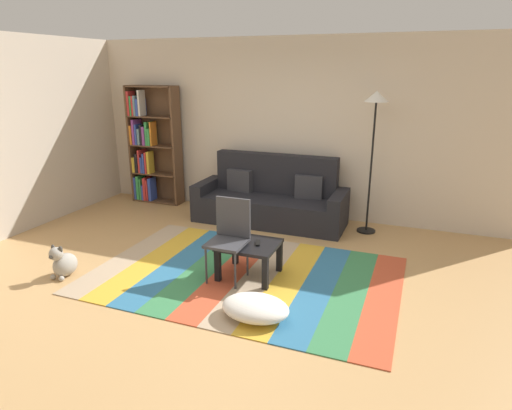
{
  "coord_description": "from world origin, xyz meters",
  "views": [
    {
      "loc": [
        1.87,
        -3.97,
        2.24
      ],
      "look_at": [
        0.04,
        0.77,
        0.65
      ],
      "focal_mm": 30.74,
      "sensor_mm": 36.0,
      "label": 1
    }
  ],
  "objects": [
    {
      "name": "left_wall",
      "position": [
        -3.4,
        0.75,
        1.35
      ],
      "size": [
        0.1,
        5.5,
        2.7
      ],
      "primitive_type": "cube",
      "color": "beige",
      "rests_on": "ground_plane"
    },
    {
      "name": "tv_remote",
      "position": [
        0.28,
        0.2,
        0.41
      ],
      "size": [
        0.09,
        0.16,
        0.02
      ],
      "primitive_type": "cube",
      "rotation": [
        0.0,
        0.0,
        0.32
      ],
      "color": "black",
      "rests_on": "coffee_table"
    },
    {
      "name": "rug",
      "position": [
        0.13,
        0.17,
        0.01
      ],
      "size": [
        3.38,
        2.25,
        0.01
      ],
      "color": "tan",
      "rests_on": "ground_plane"
    },
    {
      "name": "couch",
      "position": [
        -0.2,
        2.02,
        0.34
      ],
      "size": [
        2.26,
        0.8,
        1.0
      ],
      "color": "black",
      "rests_on": "ground_plane"
    },
    {
      "name": "standing_lamp",
      "position": [
        1.22,
        2.09,
        1.64
      ],
      "size": [
        0.32,
        0.32,
        1.96
      ],
      "color": "black",
      "rests_on": "ground_plane"
    },
    {
      "name": "dog",
      "position": [
        -1.75,
        -0.57,
        0.16
      ],
      "size": [
        0.22,
        0.35,
        0.4
      ],
      "color": "#9E998E",
      "rests_on": "ground_plane"
    },
    {
      "name": "ground_plane",
      "position": [
        0.0,
        0.0,
        0.0
      ],
      "size": [
        14.0,
        14.0,
        0.0
      ],
      "primitive_type": "plane",
      "color": "tan"
    },
    {
      "name": "coffee_table",
      "position": [
        0.19,
        0.18,
        0.33
      ],
      "size": [
        0.63,
        0.55,
        0.39
      ],
      "color": "black",
      "rests_on": "rug"
    },
    {
      "name": "bookshelf",
      "position": [
        -2.5,
        2.31,
        0.94
      ],
      "size": [
        0.9,
        0.28,
        1.97
      ],
      "color": "brown",
      "rests_on": "ground_plane"
    },
    {
      "name": "back_wall",
      "position": [
        0.0,
        2.55,
        1.35
      ],
      "size": [
        6.8,
        0.1,
        2.7
      ],
      "primitive_type": "cube",
      "color": "beige",
      "rests_on": "ground_plane"
    },
    {
      "name": "pouf",
      "position": [
        0.57,
        -0.61,
        0.11
      ],
      "size": [
        0.65,
        0.47,
        0.2
      ],
      "primitive_type": "ellipsoid",
      "color": "white",
      "rests_on": "rug"
    },
    {
      "name": "folding_chair",
      "position": [
        0.0,
        0.09,
        0.53
      ],
      "size": [
        0.4,
        0.4,
        0.9
      ],
      "rotation": [
        0.0,
        0.0,
        -0.72
      ],
      "color": "#38383D",
      "rests_on": "ground_plane"
    }
  ]
}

